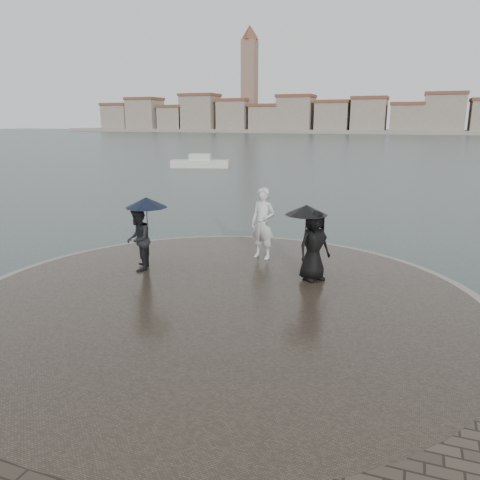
% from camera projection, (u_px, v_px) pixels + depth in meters
% --- Properties ---
extents(ground, '(400.00, 400.00, 0.00)m').
position_uv_depth(ground, '(141.00, 389.00, 7.90)').
color(ground, '#2B3835').
rests_on(ground, ground).
extents(kerb_ring, '(12.50, 12.50, 0.32)m').
position_uv_depth(kerb_ring, '(221.00, 306.00, 11.04)').
color(kerb_ring, gray).
rests_on(kerb_ring, ground).
extents(quay_tip, '(11.90, 11.90, 0.36)m').
position_uv_depth(quay_tip, '(221.00, 305.00, 11.03)').
color(quay_tip, '#2D261E').
rests_on(quay_tip, ground).
extents(statue, '(0.88, 0.68, 2.13)m').
position_uv_depth(statue, '(263.00, 223.00, 13.91)').
color(statue, silver).
rests_on(statue, quay_tip).
extents(visitor_left, '(1.29, 1.19, 2.04)m').
position_uv_depth(visitor_left, '(140.00, 229.00, 12.77)').
color(visitor_left, black).
rests_on(visitor_left, quay_tip).
extents(visitor_right, '(1.32, 1.19, 1.95)m').
position_uv_depth(visitor_right, '(312.00, 237.00, 12.00)').
color(visitor_right, black).
rests_on(visitor_right, quay_tip).
extents(far_skyline, '(260.00, 20.00, 37.00)m').
position_uv_depth(far_skyline, '(387.00, 116.00, 154.46)').
color(far_skyline, gray).
rests_on(far_skyline, ground).
extents(boats, '(39.61, 21.45, 1.50)m').
position_uv_depth(boats, '(430.00, 164.00, 44.28)').
color(boats, beige).
rests_on(boats, ground).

